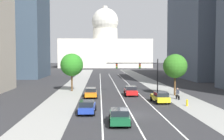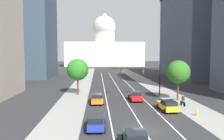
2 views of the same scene
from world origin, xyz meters
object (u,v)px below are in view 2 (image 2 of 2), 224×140
car_green (135,139)px  car_yellow (168,105)px  fire_hydrant (197,112)px  car_red (135,96)px  traffic_signal_mast (144,74)px  cyclist (183,100)px  capitol_building (104,49)px  car_blue (96,122)px  street_tree_near_left (78,70)px  street_tree_mid_right (178,72)px  car_orange (97,98)px

car_green → car_yellow: car_yellow is taller
fire_hydrant → car_red: bearing=123.3°
fire_hydrant → traffic_signal_mast: bearing=107.6°
cyclist → car_green: bearing=141.3°
fire_hydrant → capitol_building: bearing=93.7°
car_blue → cyclist: cyclist is taller
cyclist → car_yellow: bearing=125.8°
traffic_signal_mast → street_tree_near_left: street_tree_near_left is taller
car_green → car_yellow: bearing=-28.4°
capitol_building → car_red: capitol_building is taller
car_red → car_yellow: car_red is taller
car_green → cyclist: cyclist is taller
car_blue → street_tree_near_left: size_ratio=0.61×
car_red → street_tree_near_left: size_ratio=0.57×
street_tree_mid_right → car_blue: bearing=-136.9°
car_green → car_blue: size_ratio=1.00×
street_tree_near_left → street_tree_mid_right: bearing=-19.7°
car_yellow → car_red: bearing=23.2°
car_blue → traffic_signal_mast: traffic_signal_mast is taller
street_tree_mid_right → street_tree_near_left: street_tree_near_left is taller
traffic_signal_mast → street_tree_mid_right: size_ratio=1.35×
car_green → fire_hydrant: (9.65, 8.73, -0.32)m
car_orange → street_tree_near_left: size_ratio=0.67×
car_green → car_orange: bearing=13.1°
car_orange → cyclist: 13.69m
car_orange → car_blue: car_blue is taller
car_yellow → street_tree_near_left: street_tree_near_left is taller
car_blue → cyclist: 16.22m
traffic_signal_mast → cyclist: 9.56m
car_green → street_tree_mid_right: size_ratio=0.62×
car_orange → fire_hydrant: car_orange is taller
traffic_signal_mast → fire_hydrant: 14.22m
car_green → cyclist: 17.30m
capitol_building → street_tree_near_left: (-8.81, -108.34, -7.04)m
car_yellow → traffic_signal_mast: (-1.17, 10.39, 3.50)m
fire_hydrant → car_green: bearing=-137.9°
car_blue → cyclist: size_ratio=2.52×
capitol_building → fire_hydrant: size_ratio=59.08×
capitol_building → cyclist: 119.60m
cyclist → street_tree_near_left: street_tree_near_left is taller
capitol_building → car_orange: bearing=-92.5°
car_green → traffic_signal_mast: bearing=-12.2°
capitol_building → car_yellow: capitol_building is taller
capitol_building → car_yellow: bearing=-87.6°
car_yellow → traffic_signal_mast: size_ratio=0.46×
car_yellow → cyclist: 4.31m
cyclist → street_tree_mid_right: (0.74, 4.04, 4.10)m
fire_hydrant → cyclist: (0.38, 5.36, 0.39)m
street_tree_mid_right → capitol_building: bearing=94.5°
car_green → car_yellow: size_ratio=1.01×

